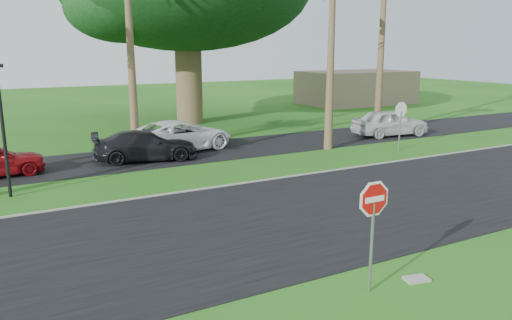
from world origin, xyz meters
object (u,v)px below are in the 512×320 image
object	(u,v)px
stop_sign_far	(401,116)
car_minivan	(179,136)
car_pickup	(390,123)
car_dark	(145,146)
stop_sign_near	(373,214)

from	to	relation	value
stop_sign_far	car_minivan	xyz separation A→B (m)	(-9.99, 5.14, -0.99)
stop_sign_far	car_minivan	size ratio (longest dim) A/B	0.47
stop_sign_far	car_pickup	size ratio (longest dim) A/B	0.57
car_dark	car_minivan	world-z (taller)	car_minivan
car_dark	car_minivan	xyz separation A→B (m)	(2.12, 1.26, 0.09)
stop_sign_near	car_minivan	world-z (taller)	stop_sign_near
car_dark	car_pickup	world-z (taller)	car_pickup
car_minivan	car_dark	bearing A→B (deg)	106.62
stop_sign_far	car_dark	size ratio (longest dim) A/B	0.55
car_dark	car_minivan	distance (m)	2.46
stop_sign_near	car_dark	bearing A→B (deg)	92.32
car_minivan	stop_sign_far	bearing A→B (deg)	-131.38
stop_sign_near	car_pickup	xyz separation A→B (m)	(14.08, 14.43, -0.99)
stop_sign_near	car_dark	distance (m)	14.93
car_minivan	car_pickup	bearing A→B (deg)	-111.92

